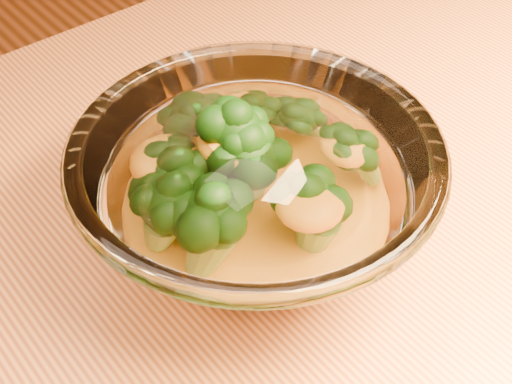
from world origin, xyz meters
The scene contains 4 objects.
table centered at (0.00, 0.00, 0.65)m, with size 1.20×0.80×0.75m.
glass_bowl centered at (0.00, 0.05, 0.80)m, with size 0.24×0.24×0.10m.
cheese_sauce centered at (0.00, 0.05, 0.78)m, with size 0.12×0.12×0.03m, color #EAAA13.
broccoli_heap centered at (0.00, 0.07, 0.82)m, with size 0.15×0.15×0.08m.
Camera 1 is at (-0.20, -0.20, 1.13)m, focal length 50.00 mm.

